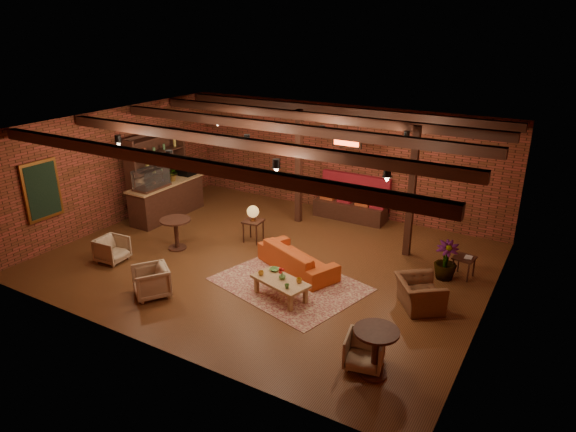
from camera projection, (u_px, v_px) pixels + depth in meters
The scene contains 29 objects.
floor at pixel (267, 260), 12.42m from camera, with size 10.00×10.00×0.00m, color #3F220F.
ceiling at pixel (265, 128), 11.27m from camera, with size 10.00×8.00×0.02m, color black.
wall_back at pixel (340, 159), 15.06m from camera, with size 10.00×0.02×3.20m, color #5E2E1B.
wall_front at pixel (138, 264), 8.63m from camera, with size 10.00×0.02×3.20m, color #5E2E1B.
wall_left at pixel (115, 168), 14.20m from camera, with size 0.02×8.00×3.20m, color #5E2E1B.
wall_right at pixel (494, 242), 9.49m from camera, with size 0.02×8.00×3.20m, color #5E2E1B.
ceiling_beams at pixel (265, 134), 11.31m from camera, with size 9.80×6.40×0.22m, color black, non-canonical shape.
ceiling_pipe at pixel (301, 131), 12.68m from camera, with size 0.12×0.12×9.60m, color black.
post_left at pixel (299, 167), 14.22m from camera, with size 0.16×0.16×3.20m, color black.
post_right at pixel (412, 193), 12.13m from camera, with size 0.16×0.16×3.20m, color black.
service_counter at pixel (166, 190), 14.87m from camera, with size 0.80×2.50×1.60m, color black, non-canonical shape.
plant_counter at pixel (173, 175), 14.83m from camera, with size 0.35×0.39×0.30m, color #337F33.
shelving_hutch at pixel (157, 174), 15.00m from camera, with size 0.52×2.00×2.40m, color black, non-canonical shape.
chalkboard_menu at pixel (42, 190), 12.32m from camera, with size 0.08×0.96×1.46m, color black.
banquette at pixel (351, 202), 14.82m from camera, with size 2.10×0.70×1.00m, color maroon, non-canonical shape.
service_sign at pixel (347, 142), 13.79m from camera, with size 0.86×0.06×0.30m, color #FF4219.
ceiling_spotlights at pixel (266, 144), 11.39m from camera, with size 6.40×4.40×0.28m, color black, non-canonical shape.
rug at pixel (290, 284), 11.27m from camera, with size 3.04×2.32×0.01m, color maroon.
sofa at pixel (297, 258), 11.80m from camera, with size 2.10×0.82×0.61m, color #BA4619.
coffee_table at pixel (280, 282), 10.61m from camera, with size 1.34×0.91×0.67m.
side_table_lamp at pixel (253, 214), 13.19m from camera, with size 0.52×0.52×0.99m.
round_table_left at pixel (176, 229), 12.83m from camera, with size 0.76×0.76×0.80m.
armchair_a at pixel (112, 248), 12.24m from camera, with size 0.64×0.60×0.66m, color beige.
armchair_b at pixel (151, 280), 10.70m from camera, with size 0.70×0.65×0.72m, color beige.
armchair_right at pixel (420, 289), 10.24m from camera, with size 0.94×0.61×0.82m, color brown.
side_table_book at pixel (464, 258), 11.44m from camera, with size 0.50×0.50×0.51m.
round_table_right at pixel (376, 345), 8.20m from camera, with size 0.73×0.73×0.86m.
armchair_far at pixel (364, 350), 8.52m from camera, with size 0.62×0.58×0.64m, color beige.
plant_tall at pixel (450, 223), 11.05m from camera, with size 1.50×1.50×2.67m, color #4C7F4C.
Camera 1 is at (6.09, -9.42, 5.47)m, focal length 32.00 mm.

